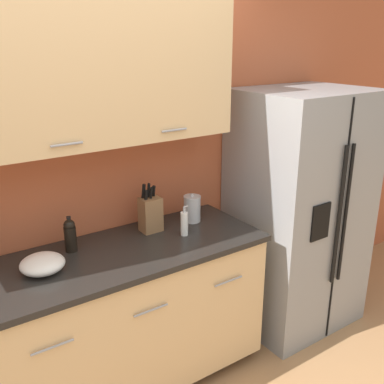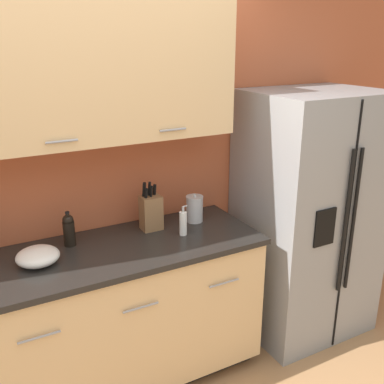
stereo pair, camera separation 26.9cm
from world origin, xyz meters
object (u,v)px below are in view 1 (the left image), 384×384
object	(u,v)px
refrigerator	(298,211)
knife_block	(150,213)
oil_bottle	(70,235)
mixing_bowl	(42,264)
soap_dispenser	(184,223)
steel_canister	(192,209)

from	to	relation	value
refrigerator	knife_block	world-z (taller)	refrigerator
refrigerator	knife_block	size ratio (longest dim) A/B	5.67
oil_bottle	mixing_bowl	world-z (taller)	oil_bottle
refrigerator	knife_block	xyz separation A→B (m)	(-1.12, 0.18, 0.18)
soap_dispenser	steel_canister	world-z (taller)	steel_canister
refrigerator	oil_bottle	world-z (taller)	refrigerator
steel_canister	mixing_bowl	xyz separation A→B (m)	(-1.00, -0.12, -0.04)
oil_bottle	steel_canister	distance (m)	0.80
oil_bottle	steel_canister	xyz separation A→B (m)	(0.80, -0.03, -0.01)
refrigerator	knife_block	bearing A→B (deg)	170.65
mixing_bowl	steel_canister	bearing A→B (deg)	6.70
oil_bottle	mixing_bowl	size ratio (longest dim) A/B	0.92
refrigerator	mixing_bowl	size ratio (longest dim) A/B	7.72
oil_bottle	refrigerator	bearing A→B (deg)	-6.80
refrigerator	oil_bottle	size ratio (longest dim) A/B	8.41
soap_dispenser	refrigerator	bearing A→B (deg)	-0.70
steel_canister	mixing_bowl	world-z (taller)	steel_canister
soap_dispenser	steel_canister	xyz separation A→B (m)	(0.16, 0.15, 0.01)
knife_block	mixing_bowl	size ratio (longest dim) A/B	1.36
refrigerator	knife_block	distance (m)	1.14
refrigerator	oil_bottle	xyz separation A→B (m)	(-1.62, 0.19, 0.16)
steel_canister	knife_block	bearing A→B (deg)	176.33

